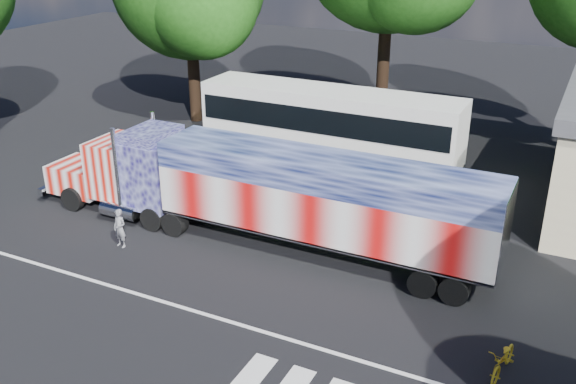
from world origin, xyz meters
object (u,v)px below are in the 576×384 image
at_px(semi_truck, 265,192).
at_px(coach_bus, 329,126).
at_px(woman, 120,228).
at_px(bicycle, 504,360).

height_order(semi_truck, coach_bus, semi_truck).
xyz_separation_m(coach_bus, woman, (-3.61, -11.70, -1.22)).
relative_size(semi_truck, coach_bus, 1.47).
relative_size(coach_bus, woman, 8.60).
distance_m(semi_truck, coach_bus, 9.06).
relative_size(semi_truck, woman, 12.67).
bearing_deg(bicycle, semi_truck, 165.77).
bearing_deg(bicycle, coach_bus, 138.01).
bearing_deg(woman, coach_bus, 79.99).
distance_m(coach_bus, bicycle, 16.86).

